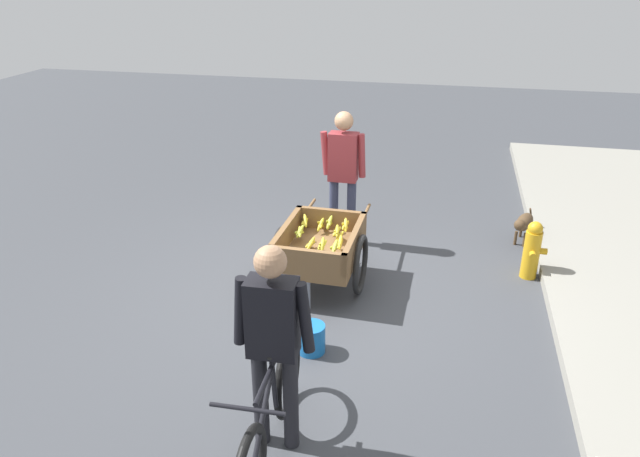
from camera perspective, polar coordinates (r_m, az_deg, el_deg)
name	(u,v)px	position (r m, az deg, el deg)	size (l,w,h in m)	color
ground_plane	(320,297)	(6.24, 0.01, -6.64)	(24.00, 24.00, 0.00)	#3D3F44
fruit_cart	(320,249)	(6.24, 0.03, -2.03)	(1.67, 0.95, 0.71)	brown
vendor_person	(343,166)	(7.05, 2.26, 6.03)	(0.22, 0.55, 1.65)	#333851
bicycle	(270,419)	(4.27, -4.83, -17.88)	(1.66, 0.46, 0.85)	black
cyclist_person	(273,333)	(4.01, -4.56, -10.03)	(0.22, 0.57, 1.60)	black
dog	(524,223)	(7.70, 19.12, 0.51)	(0.65, 0.31, 0.40)	#4C3823
fire_hydrant	(532,250)	(6.86, 19.82, -1.97)	(0.25, 0.25, 0.67)	gold
plastic_bucket	(311,338)	(5.38, -0.85, -10.57)	(0.25, 0.25, 0.27)	#1966B2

